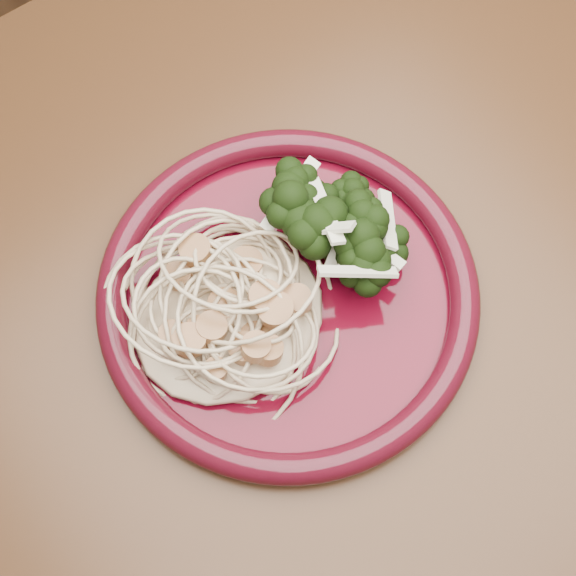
{
  "coord_description": "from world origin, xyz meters",
  "views": [
    {
      "loc": [
        -0.27,
        -0.18,
        1.32
      ],
      "look_at": [
        -0.12,
        0.02,
        0.77
      ],
      "focal_mm": 50.0,
      "sensor_mm": 36.0,
      "label": 1
    }
  ],
  "objects": [
    {
      "name": "spaghetti_pile",
      "position": [
        -0.17,
        0.03,
        0.77
      ],
      "size": [
        0.17,
        0.16,
        0.03
      ],
      "primitive_type": "ellipsoid",
      "rotation": [
        0.0,
        0.0,
        -0.2
      ],
      "color": "#CBB58E",
      "rests_on": "dinner_plate"
    },
    {
      "name": "onion_garnish",
      "position": [
        -0.06,
        0.0,
        0.81
      ],
      "size": [
        0.08,
        0.1,
        0.06
      ],
      "primitive_type": null,
      "rotation": [
        0.0,
        0.0,
        -0.2
      ],
      "color": "beige",
      "rests_on": "broccoli_pile"
    },
    {
      "name": "scallop_cluster",
      "position": [
        -0.17,
        0.03,
        0.81
      ],
      "size": [
        0.15,
        0.15,
        0.04
      ],
      "primitive_type": null,
      "rotation": [
        0.0,
        0.0,
        -0.2
      ],
      "color": "#AC7949",
      "rests_on": "spaghetti_pile"
    },
    {
      "name": "dinner_plate",
      "position": [
        -0.12,
        0.02,
        0.76
      ],
      "size": [
        0.35,
        0.35,
        0.02
      ],
      "rotation": [
        0.0,
        0.0,
        -0.2
      ],
      "color": "#490512",
      "rests_on": "dining_table"
    },
    {
      "name": "dining_table",
      "position": [
        0.0,
        0.0,
        0.65
      ],
      "size": [
        1.2,
        0.8,
        0.75
      ],
      "color": "#472814",
      "rests_on": "ground"
    },
    {
      "name": "broccoli_pile",
      "position": [
        -0.06,
        0.0,
        0.78
      ],
      "size": [
        0.12,
        0.16,
        0.05
      ],
      "primitive_type": "ellipsoid",
      "rotation": [
        0.0,
        0.0,
        -0.2
      ],
      "color": "black",
      "rests_on": "dinner_plate"
    }
  ]
}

